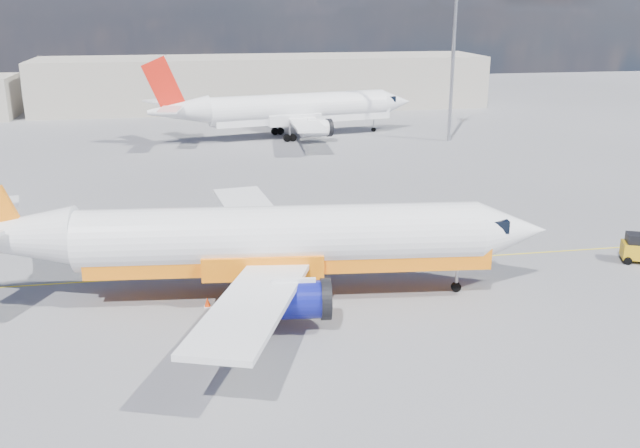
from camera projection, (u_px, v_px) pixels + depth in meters
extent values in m
plane|color=#5C5C61|center=(311.00, 285.00, 43.14)|extent=(240.00, 240.00, 0.00)
cube|color=yellow|center=(303.00, 268.00, 45.96)|extent=(70.00, 0.15, 0.01)
cube|color=#AFA696|center=(264.00, 82.00, 113.18)|extent=(70.00, 14.00, 8.00)
cylinder|color=white|center=(281.00, 236.00, 40.35)|extent=(22.95, 5.77, 3.51)
cone|color=white|center=(512.00, 231.00, 41.35)|extent=(4.46, 3.91, 3.51)
cone|color=white|center=(8.00, 237.00, 39.12)|extent=(7.53, 4.04, 3.34)
cube|color=black|center=(488.00, 222.00, 41.07)|extent=(1.99, 2.54, 0.72)
cube|color=orange|center=(290.00, 256.00, 40.74)|extent=(22.89, 5.16, 1.24)
cube|color=white|center=(255.00, 216.00, 47.38)|extent=(5.05, 12.74, 0.83)
cube|color=white|center=(252.00, 304.00, 33.64)|extent=(7.30, 12.78, 0.83)
cylinder|color=navy|center=(287.00, 242.00, 45.38)|extent=(3.90, 2.33, 1.96)
cylinder|color=navy|center=(294.00, 300.00, 36.54)|extent=(3.90, 2.33, 1.96)
cylinder|color=black|center=(313.00, 241.00, 45.50)|extent=(0.73, 2.21, 2.17)
cylinder|color=black|center=(326.00, 299.00, 36.67)|extent=(0.73, 2.21, 2.17)
cylinder|color=#9F9FA7|center=(457.00, 271.00, 41.85)|extent=(0.20, 0.20, 2.17)
cylinder|color=black|center=(456.00, 287.00, 42.15)|extent=(0.60, 0.30, 0.58)
cylinder|color=black|center=(247.00, 275.00, 43.53)|extent=(0.96, 0.48, 0.93)
cylinder|color=black|center=(245.00, 308.00, 38.82)|extent=(0.96, 0.48, 0.93)
cylinder|color=white|center=(299.00, 107.00, 88.70)|extent=(22.99, 7.68, 3.51)
cone|color=white|center=(396.00, 102.00, 93.28)|extent=(4.71, 4.22, 3.51)
cone|color=white|center=(178.00, 111.00, 83.48)|extent=(7.73, 4.63, 3.34)
cube|color=black|center=(386.00, 98.00, 92.62)|extent=(2.17, 2.66, 0.72)
cube|color=white|center=(303.00, 117.00, 89.23)|extent=(22.87, 7.08, 1.24)
cube|color=white|center=(270.00, 108.00, 94.89)|extent=(8.19, 12.65, 0.83)
cube|color=white|center=(307.00, 125.00, 82.01)|extent=(4.01, 12.57, 0.83)
cylinder|color=white|center=(291.00, 117.00, 93.59)|extent=(4.02, 2.62, 1.96)
cylinder|color=white|center=(316.00, 128.00, 85.31)|extent=(4.02, 2.62, 1.96)
cylinder|color=black|center=(303.00, 116.00, 94.15)|extent=(0.91, 2.23, 2.17)
cylinder|color=black|center=(329.00, 128.00, 85.87)|extent=(0.91, 2.23, 2.17)
cube|color=red|center=(163.00, 84.00, 82.00)|extent=(4.82, 1.21, 6.45)
cube|color=white|center=(160.00, 102.00, 85.69)|extent=(4.48, 5.62, 0.19)
cube|color=white|center=(170.00, 110.00, 79.80)|extent=(2.91, 5.41, 0.19)
cylinder|color=#9F9FA7|center=(374.00, 122.00, 92.96)|extent=(0.22, 0.22, 2.17)
cylinder|color=black|center=(374.00, 130.00, 93.26)|extent=(0.61, 0.35, 0.58)
cylinder|color=black|center=(278.00, 131.00, 91.18)|extent=(0.99, 0.56, 0.93)
cylinder|color=black|center=(290.00, 138.00, 86.76)|extent=(0.99, 0.56, 0.93)
cylinder|color=black|center=(624.00, 254.00, 47.80)|extent=(0.56, 0.39, 0.52)
cylinder|color=black|center=(628.00, 261.00, 46.45)|extent=(0.56, 0.39, 0.52)
cube|color=black|center=(637.00, 238.00, 46.62)|extent=(1.62, 1.62, 0.62)
cube|color=white|center=(208.00, 306.00, 40.13)|extent=(0.41, 0.41, 0.04)
cone|color=#E63809|center=(207.00, 302.00, 40.04)|extent=(0.35, 0.35, 0.54)
cylinder|color=#9F9FA7|center=(453.00, 60.00, 84.39)|extent=(0.43, 0.43, 19.52)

